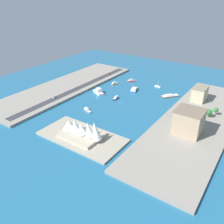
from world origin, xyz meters
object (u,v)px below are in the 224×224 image
at_px(tugboat_red, 131,81).
at_px(traffic_light_waterfront, 76,89).
at_px(ferry_white_commuter, 98,92).
at_px(apartment_midrise_tan, 189,121).
at_px(office_block_beige, 200,94).
at_px(opera_landmark, 82,130).
at_px(pickup_red, 109,74).
at_px(water_taxi_orange, 115,83).
at_px(van_white, 55,97).
at_px(sailboat_small_white, 158,86).
at_px(barge_flat_brown, 170,96).
at_px(yacht_sleek_gray, 87,110).
at_px(catamaran_blue, 134,89).
at_px(patrol_launch_navy, 116,98).

relative_size(tugboat_red, traffic_light_waterfront, 1.86).
distance_m(ferry_white_commuter, apartment_midrise_tan, 141.66).
bearing_deg(office_block_beige, apartment_midrise_tan, 99.13).
bearing_deg(opera_landmark, pickup_red, -63.19).
height_order(office_block_beige, traffic_light_waterfront, office_block_beige).
xyz_separation_m(water_taxi_orange, opera_landmark, (-56.00, 140.57, 7.21)).
distance_m(ferry_white_commuter, pickup_red, 75.24).
bearing_deg(van_white, apartment_midrise_tan, -175.04).
relative_size(sailboat_small_white, barge_flat_brown, 0.44).
bearing_deg(barge_flat_brown, apartment_midrise_tan, 122.03).
xyz_separation_m(barge_flat_brown, opera_landmark, (31.24, 143.26, 7.55)).
relative_size(water_taxi_orange, apartment_midrise_tan, 0.48).
height_order(sailboat_small_white, opera_landmark, opera_landmark).
xyz_separation_m(yacht_sleek_gray, pickup_red, (51.97, -120.00, 2.32)).
distance_m(office_block_beige, opera_landmark, 162.09).
distance_m(barge_flat_brown, apartment_midrise_tan, 96.22).
distance_m(ferry_white_commuter, office_block_beige, 132.64).
relative_size(office_block_beige, van_white, 5.18).
height_order(catamaran_blue, van_white, van_white).
height_order(yacht_sleek_gray, tugboat_red, tugboat_red).
bearing_deg(tugboat_red, catamaran_blue, 126.32).
bearing_deg(patrol_launch_navy, barge_flat_brown, -138.84).
bearing_deg(ferry_white_commuter, traffic_light_waterfront, 34.64).
relative_size(catamaran_blue, opera_landmark, 0.45).
distance_m(sailboat_small_white, traffic_light_waterfront, 119.03).
bearing_deg(van_white, opera_landmark, 151.50).
distance_m(barge_flat_brown, patrol_launch_navy, 73.42).
distance_m(ferry_white_commuter, opera_landmark, 112.57).
distance_m(water_taxi_orange, ferry_white_commuter, 42.46).
bearing_deg(office_block_beige, traffic_light_waterfront, 24.08).
xyz_separation_m(apartment_midrise_tan, office_block_beige, (13.59, -84.50, -3.34)).
height_order(patrol_launch_navy, traffic_light_waterfront, traffic_light_waterfront).
bearing_deg(pickup_red, office_block_beige, 172.46).
bearing_deg(catamaran_blue, barge_flat_brown, -170.67).
xyz_separation_m(tugboat_red, traffic_light_waterfront, (38.43, 83.86, 5.48)).
distance_m(barge_flat_brown, ferry_white_commuter, 97.18).
bearing_deg(traffic_light_waterfront, barge_flat_brown, -150.68).
xyz_separation_m(patrol_launch_navy, van_white, (64.01, 47.12, 2.17)).
distance_m(sailboat_small_white, patrol_launch_navy, 76.67).
xyz_separation_m(catamaran_blue, traffic_light_waterfront, (60.39, 53.98, 5.42)).
distance_m(pickup_red, traffic_light_waterfront, 86.49).
xyz_separation_m(barge_flat_brown, van_white, (119.29, 95.45, 2.60)).
xyz_separation_m(tugboat_red, pickup_red, (43.30, -2.42, 1.99)).
bearing_deg(ferry_white_commuter, pickup_red, -66.74).
bearing_deg(yacht_sleek_gray, tugboat_red, -85.78).
bearing_deg(patrol_launch_navy, water_taxi_orange, -54.99).
xyz_separation_m(patrol_launch_navy, office_block_beige, (-92.19, -52.11, 10.10)).
relative_size(ferry_white_commuter, opera_landmark, 0.49).
bearing_deg(barge_flat_brown, office_block_beige, -174.15).
distance_m(pickup_red, opera_landmark, 187.48).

